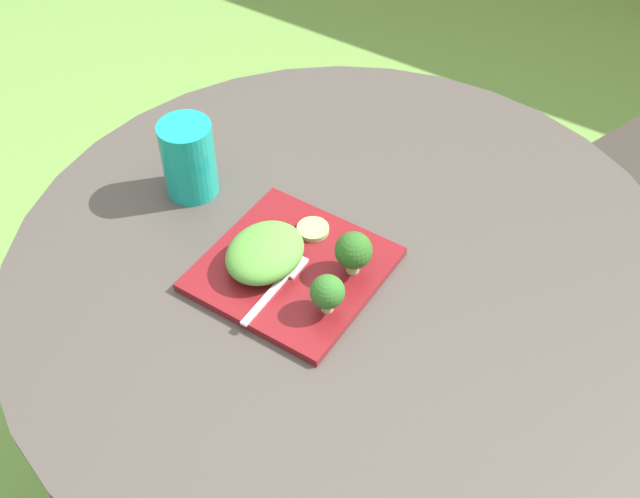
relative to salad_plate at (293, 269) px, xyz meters
The scene contains 9 objects.
ground_plane 0.76m from the salad_plate, 47.21° to the left, with size 12.00×12.00×0.00m, color #669342.
patio_table 0.24m from the salad_plate, 47.21° to the left, with size 1.06×1.06×0.75m.
salad_plate is the anchor object (origin of this frame).
drinking_glass 0.26m from the salad_plate, 165.84° to the left, with size 0.09×0.09×0.13m.
fork 0.04m from the salad_plate, 83.27° to the right, with size 0.02×0.15×0.00m.
lettuce_mound 0.05m from the salad_plate, 153.07° to the right, with size 0.11×0.13×0.05m, color #519338.
broccoli_floret_0 0.11m from the salad_plate, 25.18° to the right, with size 0.05×0.05×0.06m.
broccoli_floret_1 0.10m from the salad_plate, 27.35° to the left, with size 0.06×0.06×0.07m.
cucumber_slice_0 0.08m from the salad_plate, 100.67° to the left, with size 0.05×0.05×0.01m, color #8EB766.
Camera 1 is at (0.42, -0.72, 1.66)m, focal length 44.95 mm.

